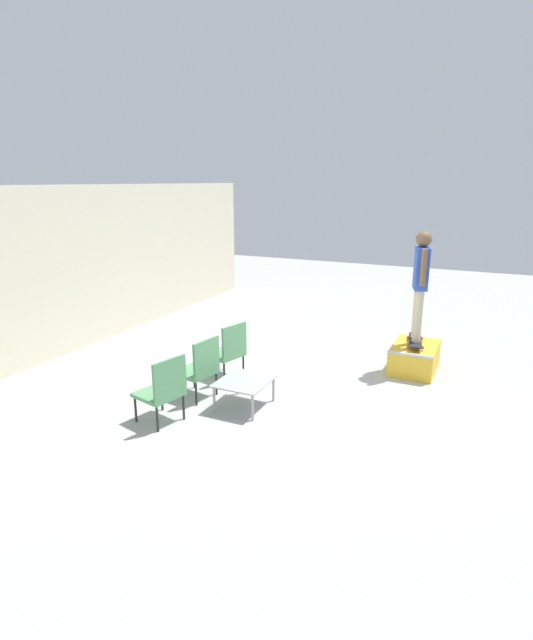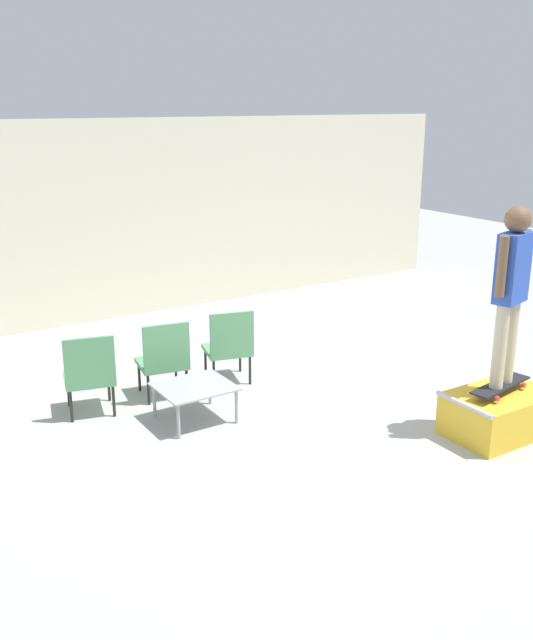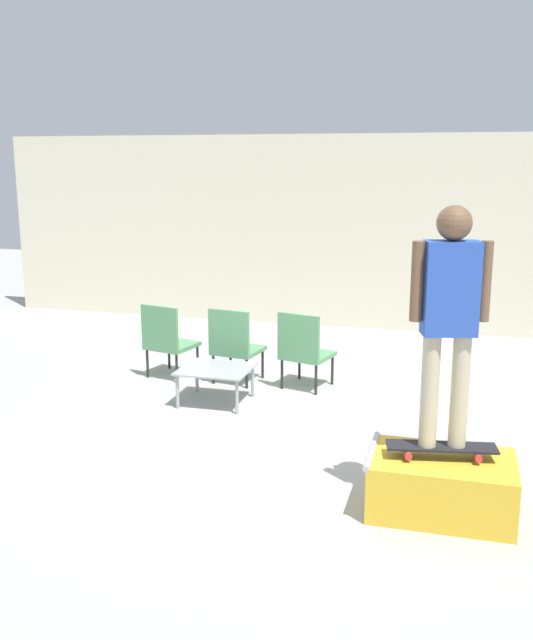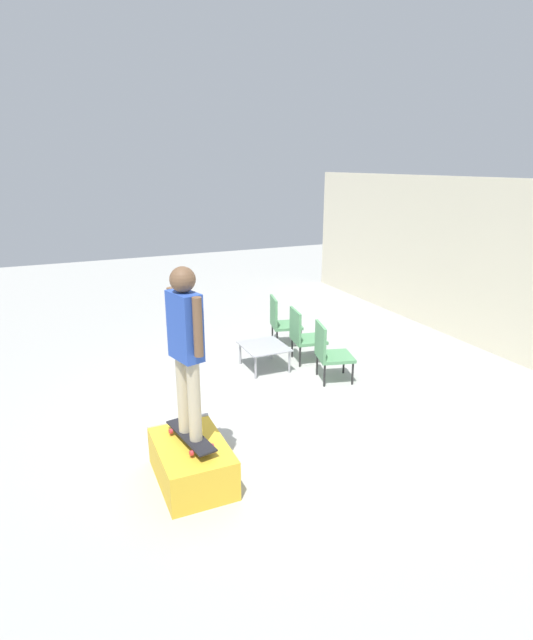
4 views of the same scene
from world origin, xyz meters
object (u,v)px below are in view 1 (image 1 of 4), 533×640
at_px(skate_ramp_box, 414,357).
at_px(patio_chair_center, 199,367).
at_px(patio_chair_right, 228,349).
at_px(coffee_table, 244,383).
at_px(person_skater, 421,277).
at_px(patio_chair_left, 163,388).
at_px(skateboard_on_ramp, 415,340).

relative_size(skate_ramp_box, patio_chair_center, 1.19).
relative_size(skate_ramp_box, patio_chair_right, 1.19).
distance_m(coffee_table, patio_chair_center, 0.73).
xyz_separation_m(person_skater, patio_chair_center, (-2.47, 2.63, -1.10)).
relative_size(person_skater, patio_chair_left, 1.94).
xyz_separation_m(patio_chair_center, patio_chair_right, (0.84, 0.00, 0.00)).
distance_m(skate_ramp_box, patio_chair_right, 3.12).
xyz_separation_m(patio_chair_left, patio_chair_right, (1.70, 0.00, 0.00)).
height_order(skateboard_on_ramp, patio_chair_left, patio_chair_left).
xyz_separation_m(skate_ramp_box, patio_chair_left, (-3.34, 2.64, 0.27)).
distance_m(person_skater, patio_chair_left, 4.38).
relative_size(skateboard_on_ramp, patio_chair_left, 0.91).
xyz_separation_m(skateboard_on_ramp, patio_chair_left, (-3.33, 2.63, -0.03)).
bearing_deg(patio_chair_right, coffee_table, 55.96).
xyz_separation_m(skate_ramp_box, skateboard_on_ramp, (-0.01, 0.01, 0.30)).
distance_m(patio_chair_left, patio_chair_center, 0.86).
distance_m(person_skater, patio_chair_right, 3.28).
xyz_separation_m(coffee_table, patio_chair_right, (0.83, 0.72, 0.14)).
bearing_deg(skate_ramp_box, patio_chair_left, 141.72).
xyz_separation_m(skateboard_on_ramp, coffee_table, (-2.45, 1.91, -0.17)).
distance_m(person_skater, patio_chair_center, 3.77).
bearing_deg(patio_chair_center, patio_chair_right, -170.45).
bearing_deg(patio_chair_center, skateboard_on_ramp, 142.61).
relative_size(coffee_table, patio_chair_right, 0.84).
bearing_deg(skateboard_on_ramp, skate_ramp_box, -34.98).
relative_size(person_skater, coffee_table, 2.31).
relative_size(person_skater, patio_chair_center, 1.94).
relative_size(skate_ramp_box, coffee_table, 1.42).
xyz_separation_m(person_skater, coffee_table, (-2.45, 1.91, -1.23)).
height_order(skate_ramp_box, person_skater, person_skater).
distance_m(skateboard_on_ramp, person_skater, 1.07).
relative_size(coffee_table, patio_chair_center, 0.84).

